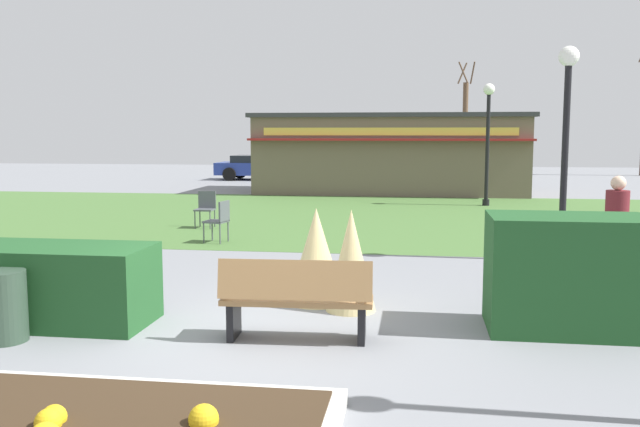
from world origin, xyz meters
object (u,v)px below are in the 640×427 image
at_px(lamppost_mid, 566,126).
at_px(cafe_chair_west, 206,206).
at_px(tree_left_bg, 465,126).
at_px(lamppost_far, 488,129).
at_px(cafe_chair_east, 220,218).
at_px(park_bench, 296,299).
at_px(trash_bin, 3,306).
at_px(parked_car_west_slot, 260,167).
at_px(food_kiosk, 390,153).
at_px(person_strolling, 616,231).

height_order(lamppost_mid, cafe_chair_west, lamppost_mid).
bearing_deg(cafe_chair_west, tree_left_bg, 70.25).
distance_m(lamppost_far, tree_left_bg, 14.84).
xyz_separation_m(cafe_chair_east, tree_left_bg, (6.53, 23.19, 2.09)).
bearing_deg(cafe_chair_west, park_bench, -66.45).
bearing_deg(park_bench, trash_bin, -171.54).
relative_size(park_bench, cafe_chair_east, 1.94).
distance_m(park_bench, lamppost_mid, 6.98).
xyz_separation_m(lamppost_mid, lamppost_far, (-0.45, 9.46, 0.00)).
relative_size(lamppost_far, cafe_chair_west, 4.32).
height_order(park_bench, parked_car_west_slot, parked_car_west_slot).
bearing_deg(park_bench, parked_car_west_slot, 104.04).
xyz_separation_m(food_kiosk, person_strolling, (4.04, -16.04, -0.66)).
relative_size(lamppost_mid, parked_car_west_slot, 0.90).
bearing_deg(tree_left_bg, park_bench, -97.13).
distance_m(lamppost_mid, lamppost_far, 9.47).
relative_size(lamppost_mid, cafe_chair_west, 4.32).
relative_size(park_bench, lamppost_mid, 0.45).
xyz_separation_m(lamppost_mid, person_strolling, (0.36, -2.11, -1.57)).
height_order(lamppost_mid, tree_left_bg, tree_left_bg).
relative_size(person_strolling, tree_left_bg, 0.28).
relative_size(lamppost_mid, lamppost_far, 1.00).
bearing_deg(trash_bin, food_kiosk, 80.06).
bearing_deg(lamppost_far, trash_bin, -113.60).
xyz_separation_m(trash_bin, parked_car_west_slot, (-3.12, 25.94, 0.24)).
height_order(food_kiosk, cafe_chair_west, food_kiosk).
distance_m(lamppost_far, parked_car_west_slot, 14.54).
xyz_separation_m(lamppost_far, cafe_chair_east, (-6.29, -8.35, -1.91)).
bearing_deg(cafe_chair_east, park_bench, -66.73).
relative_size(park_bench, tree_left_bg, 0.29).
relative_size(food_kiosk, parked_car_west_slot, 2.45).
bearing_deg(lamppost_mid, lamppost_far, 92.70).
bearing_deg(park_bench, lamppost_far, 76.87).
distance_m(park_bench, person_strolling, 5.43).
bearing_deg(tree_left_bg, lamppost_far, -90.94).
xyz_separation_m(park_bench, tree_left_bg, (3.72, 29.74, 2.14)).
bearing_deg(cafe_chair_east, cafe_chair_west, 114.36).
bearing_deg(park_bench, cafe_chair_east, 113.27).
xyz_separation_m(lamppost_far, parked_car_west_slot, (-9.84, 10.56, -1.79)).
height_order(cafe_chair_west, person_strolling, person_strolling).
relative_size(lamppost_mid, cafe_chair_east, 4.32).
bearing_deg(lamppost_far, parked_car_west_slot, 132.97).
relative_size(park_bench, lamppost_far, 0.45).
xyz_separation_m(lamppost_mid, parked_car_west_slot, (-10.28, 20.02, -1.79)).
distance_m(cafe_chair_east, parked_car_west_slot, 19.24).
relative_size(lamppost_far, parked_car_west_slot, 0.90).
xyz_separation_m(lamppost_mid, trash_bin, (-7.16, -5.92, -2.03)).
height_order(trash_bin, cafe_chair_west, cafe_chair_west).
xyz_separation_m(parked_car_west_slot, tree_left_bg, (10.08, 4.28, 1.97)).
relative_size(trash_bin, tree_left_bg, 0.13).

